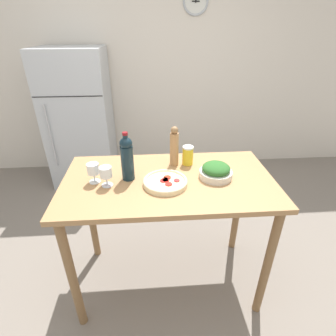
{
  "coord_description": "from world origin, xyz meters",
  "views": [
    {
      "loc": [
        -0.11,
        -1.43,
        1.82
      ],
      "look_at": [
        0.0,
        0.04,
        1.0
      ],
      "focal_mm": 28.0,
      "sensor_mm": 36.0,
      "label": 1
    }
  ],
  "objects_px": {
    "wine_bottle": "(127,158)",
    "wine_glass_far": "(93,170)",
    "wine_glass_near": "(106,173)",
    "homemade_pizza": "(165,182)",
    "salad_bowl": "(216,171)",
    "pepper_mill": "(174,147)",
    "salt_canister": "(188,155)",
    "refrigerator": "(80,120)"
  },
  "relations": [
    {
      "from": "refrigerator",
      "to": "wine_glass_near",
      "type": "height_order",
      "value": "refrigerator"
    },
    {
      "from": "wine_bottle",
      "to": "wine_glass_near",
      "type": "xyz_separation_m",
      "value": [
        -0.13,
        -0.07,
        -0.06
      ]
    },
    {
      "from": "salad_bowl",
      "to": "wine_bottle",
      "type": "bearing_deg",
      "value": 177.1
    },
    {
      "from": "homemade_pizza",
      "to": "salt_canister",
      "type": "distance_m",
      "value": 0.31
    },
    {
      "from": "refrigerator",
      "to": "pepper_mill",
      "type": "bearing_deg",
      "value": -56.13
    },
    {
      "from": "wine_glass_far",
      "to": "salad_bowl",
      "type": "height_order",
      "value": "wine_glass_far"
    },
    {
      "from": "wine_glass_near",
      "to": "salad_bowl",
      "type": "distance_m",
      "value": 0.69
    },
    {
      "from": "wine_glass_far",
      "to": "homemade_pizza",
      "type": "relative_size",
      "value": 0.46
    },
    {
      "from": "wine_glass_near",
      "to": "salad_bowl",
      "type": "bearing_deg",
      "value": 3.63
    },
    {
      "from": "wine_bottle",
      "to": "refrigerator",
      "type": "bearing_deg",
      "value": 112.62
    },
    {
      "from": "wine_glass_near",
      "to": "homemade_pizza",
      "type": "bearing_deg",
      "value": -2.45
    },
    {
      "from": "refrigerator",
      "to": "homemade_pizza",
      "type": "xyz_separation_m",
      "value": [
        0.92,
        -1.75,
        0.16
      ]
    },
    {
      "from": "pepper_mill",
      "to": "homemade_pizza",
      "type": "distance_m",
      "value": 0.29
    },
    {
      "from": "wine_bottle",
      "to": "pepper_mill",
      "type": "xyz_separation_m",
      "value": [
        0.31,
        0.17,
        -0.01
      ]
    },
    {
      "from": "salad_bowl",
      "to": "salt_canister",
      "type": "xyz_separation_m",
      "value": [
        -0.15,
        0.2,
        0.02
      ]
    },
    {
      "from": "wine_glass_far",
      "to": "pepper_mill",
      "type": "bearing_deg",
      "value": 20.8
    },
    {
      "from": "wine_glass_far",
      "to": "homemade_pizza",
      "type": "xyz_separation_m",
      "value": [
        0.44,
        -0.06,
        -0.07
      ]
    },
    {
      "from": "wine_bottle",
      "to": "wine_glass_far",
      "type": "relative_size",
      "value": 2.48
    },
    {
      "from": "wine_glass_far",
      "to": "homemade_pizza",
      "type": "height_order",
      "value": "wine_glass_far"
    },
    {
      "from": "refrigerator",
      "to": "salt_canister",
      "type": "xyz_separation_m",
      "value": [
        1.1,
        -1.49,
        0.21
      ]
    },
    {
      "from": "wine_glass_far",
      "to": "salt_canister",
      "type": "xyz_separation_m",
      "value": [
        0.61,
        0.2,
        -0.02
      ]
    },
    {
      "from": "wine_bottle",
      "to": "wine_glass_near",
      "type": "relative_size",
      "value": 2.48
    },
    {
      "from": "wine_glass_near",
      "to": "homemade_pizza",
      "type": "distance_m",
      "value": 0.36
    },
    {
      "from": "wine_bottle",
      "to": "salad_bowl",
      "type": "xyz_separation_m",
      "value": [
        0.56,
        -0.03,
        -0.1
      ]
    },
    {
      "from": "wine_glass_far",
      "to": "salt_canister",
      "type": "bearing_deg",
      "value": 17.85
    },
    {
      "from": "wine_bottle",
      "to": "wine_glass_far",
      "type": "distance_m",
      "value": 0.22
    },
    {
      "from": "wine_glass_near",
      "to": "wine_bottle",
      "type": "bearing_deg",
      "value": 29.58
    },
    {
      "from": "pepper_mill",
      "to": "refrigerator",
      "type": "bearing_deg",
      "value": 123.87
    },
    {
      "from": "wine_bottle",
      "to": "homemade_pizza",
      "type": "relative_size",
      "value": 1.15
    },
    {
      "from": "wine_bottle",
      "to": "wine_glass_near",
      "type": "distance_m",
      "value": 0.16
    },
    {
      "from": "salt_canister",
      "to": "salad_bowl",
      "type": "bearing_deg",
      "value": -52.08
    },
    {
      "from": "homemade_pizza",
      "to": "salt_canister",
      "type": "bearing_deg",
      "value": 55.97
    },
    {
      "from": "wine_bottle",
      "to": "pepper_mill",
      "type": "height_order",
      "value": "wine_bottle"
    },
    {
      "from": "homemade_pizza",
      "to": "wine_glass_far",
      "type": "bearing_deg",
      "value": 172.22
    },
    {
      "from": "pepper_mill",
      "to": "homemade_pizza",
      "type": "relative_size",
      "value": 1.03
    },
    {
      "from": "wine_bottle",
      "to": "salad_bowl",
      "type": "height_order",
      "value": "wine_bottle"
    },
    {
      "from": "homemade_pizza",
      "to": "salad_bowl",
      "type": "bearing_deg",
      "value": 10.13
    },
    {
      "from": "wine_glass_near",
      "to": "wine_glass_far",
      "type": "bearing_deg",
      "value": 151.62
    },
    {
      "from": "refrigerator",
      "to": "pepper_mill",
      "type": "relative_size",
      "value": 5.68
    },
    {
      "from": "refrigerator",
      "to": "wine_glass_near",
      "type": "distance_m",
      "value": 1.83
    },
    {
      "from": "pepper_mill",
      "to": "salt_canister",
      "type": "distance_m",
      "value": 0.12
    },
    {
      "from": "wine_glass_far",
      "to": "salt_canister",
      "type": "relative_size",
      "value": 0.95
    }
  ]
}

